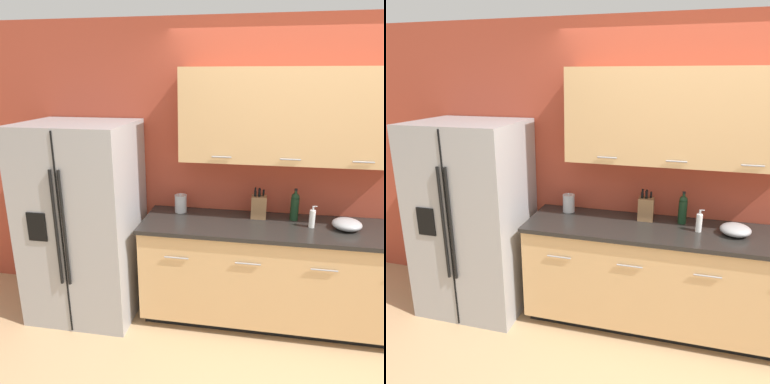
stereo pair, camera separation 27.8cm
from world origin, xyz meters
TOP-DOWN VIEW (x-y plane):
  - wall_back at (-0.05, 1.13)m, footprint 10.00×0.39m
  - counter_unit at (-0.21, 0.84)m, footprint 2.42×0.64m
  - refrigerator at (-1.97, 0.75)m, footprint 0.93×0.82m
  - knife_block at (-0.44, 0.98)m, footprint 0.13×0.10m
  - wine_bottle at (-0.13, 0.99)m, footprint 0.07×0.07m
  - soap_dispenser at (0.00, 0.84)m, footprint 0.05×0.05m
  - steel_canister at (-1.14, 1.01)m, footprint 0.11×0.11m
  - mixing_bowl at (0.28, 0.84)m, footprint 0.23×0.23m

SIDE VIEW (x-z plane):
  - counter_unit at x=-0.21m, z-range 0.01..0.93m
  - refrigerator at x=-1.97m, z-range 0.00..1.75m
  - mixing_bowl at x=0.28m, z-range 0.92..1.01m
  - soap_dispenser at x=0.00m, z-range 0.91..1.09m
  - steel_canister at x=-1.14m, z-range 0.92..1.09m
  - knife_block at x=-0.44m, z-range 0.89..1.17m
  - wine_bottle at x=-0.13m, z-range 0.91..1.19m
  - wall_back at x=-0.05m, z-range 0.13..2.73m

